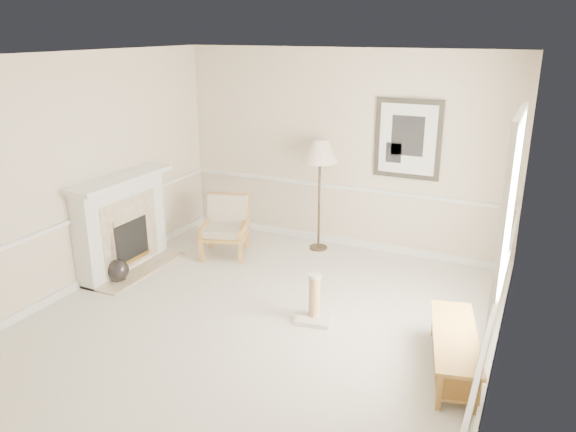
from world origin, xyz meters
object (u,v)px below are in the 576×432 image
(scratching_post, at_px, (314,305))
(bench, at_px, (454,346))
(floor_lamp, at_px, (320,154))
(armchair, at_px, (226,223))
(floor_vase, at_px, (118,271))

(scratching_post, bearing_deg, bench, -12.65)
(floor_lamp, distance_m, scratching_post, 2.52)
(armchair, distance_m, bench, 3.92)
(bench, distance_m, scratching_post, 1.64)
(floor_lamp, xyz_separation_m, bench, (2.37, -2.39, -1.18))
(bench, bearing_deg, floor_lamp, 134.75)
(armchair, relative_size, scratching_post, 1.53)
(bench, relative_size, scratching_post, 2.56)
(armchair, distance_m, floor_lamp, 1.69)
(armchair, distance_m, scratching_post, 2.36)
(armchair, bearing_deg, scratching_post, -53.62)
(armchair, xyz_separation_m, bench, (3.54, -1.68, -0.19))
(scratching_post, bearing_deg, floor_vase, -176.92)
(armchair, xyz_separation_m, floor_lamp, (1.17, 0.71, 0.99))
(bench, bearing_deg, scratching_post, 167.35)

